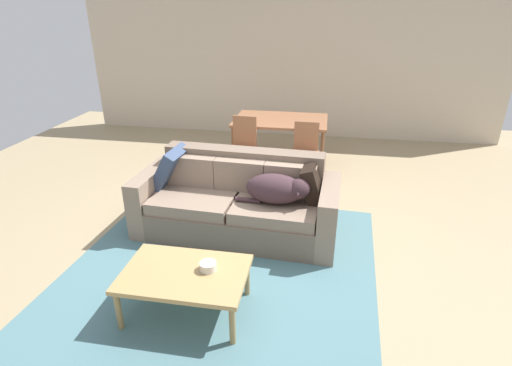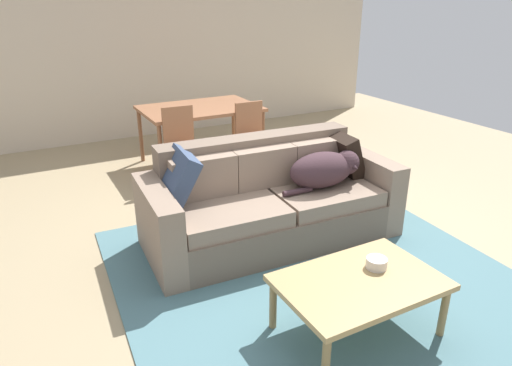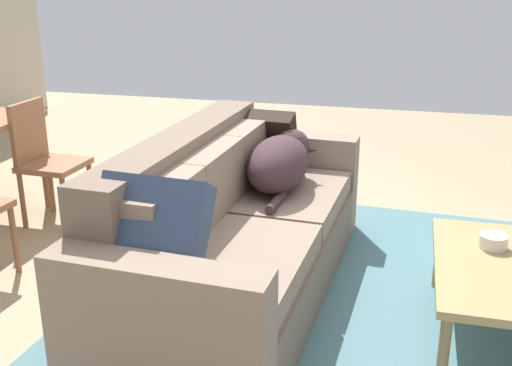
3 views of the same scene
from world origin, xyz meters
The scene contains 9 objects.
ground_plane centered at (0.00, 0.00, 0.00)m, with size 10.00×10.00×0.00m, color tan.
area_rug centered at (-0.17, -0.69, 0.01)m, with size 3.01×3.03×0.01m, color slate.
couch centered at (-0.17, 0.09, 0.35)m, with size 2.30×1.05×0.90m.
dog_on_left_cushion centered at (0.31, -0.08, 0.64)m, with size 0.80×0.38×0.32m.
throw_pillow_by_left_arm centered at (-1.00, 0.19, 0.69)m, with size 0.13×0.48×0.48m, color #354663.
throw_pillow_by_right_arm centered at (0.67, 0.11, 0.66)m, with size 0.15×0.41×0.41m, color black.
coffee_table centered at (-0.31, -1.33, 0.37)m, with size 1.04×0.69×0.41m.
bowl_on_coffee_table centered at (-0.13, -1.27, 0.45)m, with size 0.14×0.14×0.07m, color silver.
dining_chair_near_right centered at (0.49, 1.67, 0.49)m, with size 0.41×0.41×0.88m.
Camera 3 is at (-3.13, -0.82, 1.73)m, focal length 42.86 mm.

